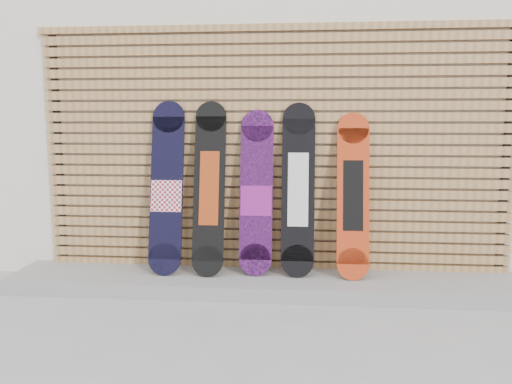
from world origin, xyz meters
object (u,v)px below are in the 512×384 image
(snowboard_1, at_px, (209,188))
(snowboard_0, at_px, (167,189))
(snowboard_4, at_px, (353,195))
(snowboard_3, at_px, (298,190))
(snowboard_2, at_px, (256,194))

(snowboard_1, bearing_deg, snowboard_0, 179.93)
(snowboard_4, bearing_deg, snowboard_1, -179.60)
(snowboard_1, distance_m, snowboard_3, 0.78)
(snowboard_1, height_order, snowboard_4, snowboard_1)
(snowboard_1, bearing_deg, snowboard_4, 0.40)
(snowboard_3, bearing_deg, snowboard_4, -2.07)
(snowboard_1, bearing_deg, snowboard_3, 1.89)
(snowboard_1, xyz_separation_m, snowboard_4, (1.25, 0.01, -0.05))
(snowboard_0, distance_m, snowboard_3, 1.16)
(snowboard_0, height_order, snowboard_1, snowboard_0)
(snowboard_1, xyz_separation_m, snowboard_3, (0.78, 0.03, -0.01))
(snowboard_1, bearing_deg, snowboard_2, 4.03)
(snowboard_3, bearing_deg, snowboard_2, 179.48)
(snowboard_1, xyz_separation_m, snowboard_2, (0.41, 0.03, -0.05))
(snowboard_0, relative_size, snowboard_4, 1.08)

